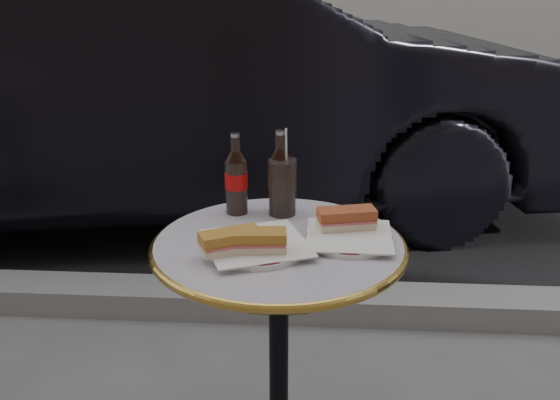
# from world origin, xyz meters

# --- Properties ---
(asphalt_road) EXTENTS (40.00, 8.00, 0.00)m
(asphalt_road) POSITION_xyz_m (0.00, 5.00, 0.00)
(asphalt_road) COLOR black
(asphalt_road) RESTS_ON ground
(curb) EXTENTS (40.00, 0.20, 0.12)m
(curb) POSITION_xyz_m (0.00, 0.90, 0.05)
(curb) COLOR gray
(curb) RESTS_ON ground
(bistro_table) EXTENTS (0.62, 0.62, 0.73)m
(bistro_table) POSITION_xyz_m (0.00, 0.00, 0.37)
(bistro_table) COLOR #BAB2C4
(bistro_table) RESTS_ON ground
(plate_left) EXTENTS (0.28, 0.28, 0.01)m
(plate_left) POSITION_xyz_m (-0.05, -0.05, 0.74)
(plate_left) COLOR silver
(plate_left) RESTS_ON bistro_table
(plate_right) EXTENTS (0.25, 0.25, 0.01)m
(plate_right) POSITION_xyz_m (0.17, 0.01, 0.74)
(plate_right) COLOR white
(plate_right) RESTS_ON bistro_table
(sandwich_left_a) EXTENTS (0.15, 0.12, 0.05)m
(sandwich_left_a) POSITION_xyz_m (-0.10, -0.10, 0.77)
(sandwich_left_a) COLOR #B2782D
(sandwich_left_a) RESTS_ON plate_left
(sandwich_left_b) EXTENTS (0.14, 0.08, 0.05)m
(sandwich_left_b) POSITION_xyz_m (-0.04, -0.09, 0.77)
(sandwich_left_b) COLOR #AE772C
(sandwich_left_b) RESTS_ON plate_left
(sandwich_right) EXTENTS (0.15, 0.10, 0.05)m
(sandwich_right) POSITION_xyz_m (0.16, 0.06, 0.77)
(sandwich_right) COLOR #A64D2A
(sandwich_right) RESTS_ON plate_right
(cola_bottle_left) EXTENTS (0.07, 0.07, 0.22)m
(cola_bottle_left) POSITION_xyz_m (-0.12, 0.18, 0.84)
(cola_bottle_left) COLOR black
(cola_bottle_left) RESTS_ON bistro_table
(cola_bottle_right) EXTENTS (0.07, 0.07, 0.23)m
(cola_bottle_right) POSITION_xyz_m (-0.01, 0.20, 0.85)
(cola_bottle_right) COLOR black
(cola_bottle_right) RESTS_ON bistro_table
(cola_glass) EXTENTS (0.09, 0.09, 0.15)m
(cola_glass) POSITION_xyz_m (-0.00, 0.18, 0.81)
(cola_glass) COLOR black
(cola_glass) RESTS_ON bistro_table
(parked_car) EXTENTS (2.35, 4.71, 1.48)m
(parked_car) POSITION_xyz_m (-0.69, 2.08, 0.74)
(parked_car) COLOR black
(parked_car) RESTS_ON ground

